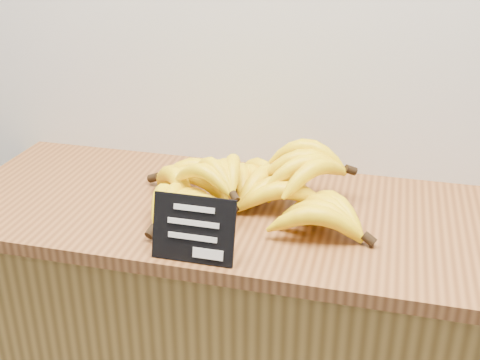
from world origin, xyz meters
name	(u,v)px	position (x,y,z in m)	size (l,w,h in m)	color
counter_top	(245,213)	(0.11, 2.75, 0.92)	(1.35, 0.54, 0.03)	brown
chalkboard_sign	(193,229)	(0.07, 2.52, 0.99)	(0.16, 0.01, 0.13)	black
banana_pile	(249,188)	(0.12, 2.75, 0.98)	(0.54, 0.40, 0.12)	yellow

